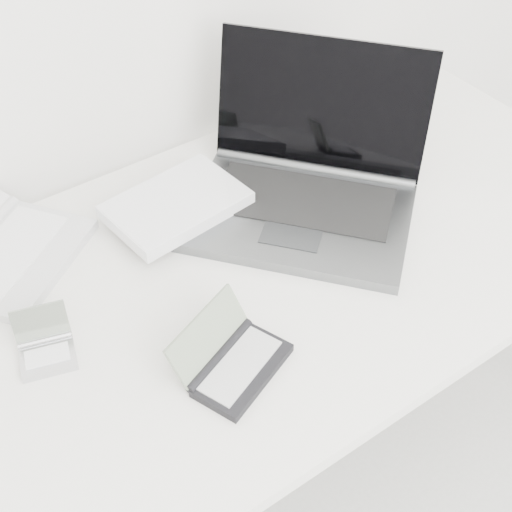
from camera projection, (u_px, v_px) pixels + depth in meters
desk at (257, 277)px, 1.38m from camera, size 1.60×0.80×0.73m
laptop_large at (278, 188)px, 1.42m from camera, size 0.65×0.57×0.29m
pda_silver at (46, 348)px, 1.18m from camera, size 0.11×0.12×0.07m
palmtop_charcoal at (233, 361)px, 1.16m from camera, size 0.21×0.19×0.09m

